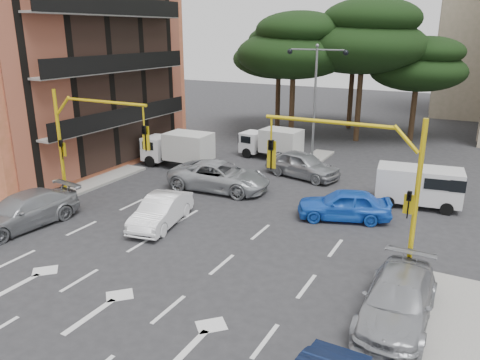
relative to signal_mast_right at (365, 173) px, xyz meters
The scene contains 20 objects.
ground 8.08m from the signal_mast_right, 163.69° to the right, with size 120.00×120.00×0.00m, color #28282B.
median_strip 16.03m from the signal_mast_right, 115.91° to the left, with size 1.40×6.00×0.15m, color gray.
apartment_orange 25.65m from the signal_mast_right, 166.36° to the left, with size 15.19×16.15×13.70m.
pine_left_near 22.98m from the signal_mast_right, 118.29° to the left, with size 9.15×9.15×10.23m.
pine_center 23.13m from the signal_mast_right, 104.66° to the left, with size 9.98×9.98×11.16m.
pine_left_far 27.79m from the signal_mast_right, 119.84° to the left, with size 8.32×8.32×9.30m.
pine_right 24.14m from the signal_mast_right, 94.17° to the left, with size 7.49×7.49×8.37m.
pine_back 28.30m from the signal_mast_right, 106.03° to the left, with size 9.15×9.15×10.23m.
signal_mast_right is the anchor object (origin of this frame).
signal_mast_left 13.61m from the signal_mast_right, behind, with size 5.79×0.37×6.00m.
street_lamp_center 15.65m from the signal_mast_right, 115.91° to the left, with size 4.16×0.36×7.77m.
car_white_hatch 9.80m from the signal_mast_right, behind, with size 1.49×4.29×1.41m, color white.
car_blue_compact 6.04m from the signal_mast_right, 111.96° to the left, with size 1.77×4.41×1.50m, color blue.
car_silver_wagon 15.44m from the signal_mast_right, 168.23° to the right, with size 2.18×5.35×1.55m, color gray.
car_silver_cross_a 11.52m from the signal_mast_right, 148.49° to the left, with size 2.67×5.80×1.61m, color #ADB1B6.
car_silver_cross_b 12.37m from the signal_mast_right, 120.73° to the left, with size 1.92×4.77×1.62m, color #9EA1A6.
car_silver_parked 4.52m from the signal_mast_right, 54.20° to the right, with size 2.04×5.02×1.46m, color #999BA0.
van_white 8.90m from the signal_mast_right, 83.58° to the left, with size 1.88×4.16×2.08m, color silver, non-canonical shape.
box_truck_a 16.94m from the signal_mast_right, 148.96° to the left, with size 2.03×4.83×2.37m, color white, non-canonical shape.
box_truck_b 16.87m from the signal_mast_right, 125.73° to the left, with size 1.87×4.45×2.19m, color white, non-canonical shape.
Camera 1 is at (10.31, -14.16, 8.72)m, focal length 35.00 mm.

